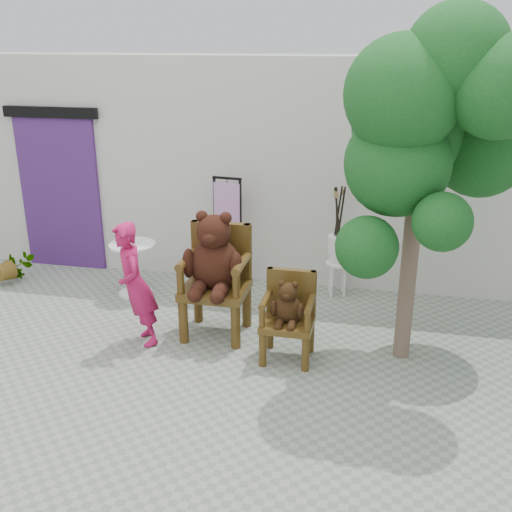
% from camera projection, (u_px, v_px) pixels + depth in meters
% --- Properties ---
extents(ground_plane, '(60.00, 60.00, 0.00)m').
position_uv_depth(ground_plane, '(213.00, 378.00, 6.01)').
color(ground_plane, gray).
rests_on(ground_plane, ground).
extents(back_wall, '(9.00, 1.00, 3.00)m').
position_uv_depth(back_wall, '(273.00, 168.00, 8.34)').
color(back_wall, beige).
rests_on(back_wall, ground).
extents(doorway, '(1.40, 0.11, 2.33)m').
position_uv_depth(doorway, '(60.00, 189.00, 8.57)').
color(doorway, '#482164').
rests_on(doorway, ground).
extents(chair_big, '(0.72, 0.77, 1.46)m').
position_uv_depth(chair_big, '(215.00, 265.00, 6.64)').
color(chair_big, '#3F2A0D').
rests_on(chair_big, ground).
extents(chair_small, '(0.54, 0.49, 0.94)m').
position_uv_depth(chair_small, '(288.00, 310.00, 6.22)').
color(chair_small, '#3F2A0D').
rests_on(chair_small, ground).
extents(person, '(0.57, 0.61, 1.41)m').
position_uv_depth(person, '(136.00, 285.00, 6.45)').
color(person, '#B71650').
rests_on(person, ground).
extents(cafe_table, '(0.60, 0.60, 0.70)m').
position_uv_depth(cafe_table, '(134.00, 263.00, 7.82)').
color(cafe_table, white).
rests_on(cafe_table, ground).
extents(display_stand, '(0.49, 0.40, 1.51)m').
position_uv_depth(display_stand, '(228.00, 245.00, 8.05)').
color(display_stand, black).
rests_on(display_stand, ground).
extents(stool_bucket, '(0.32, 0.32, 1.45)m').
position_uv_depth(stool_bucket, '(339.00, 249.00, 7.74)').
color(stool_bucket, white).
rests_on(stool_bucket, ground).
extents(tree, '(1.93, 2.00, 3.53)m').
position_uv_depth(tree, '(441.00, 130.00, 5.63)').
color(tree, brown).
rests_on(tree, ground).
extents(potted_plant, '(0.51, 0.47, 0.48)m').
position_uv_depth(potted_plant, '(13.00, 266.00, 8.27)').
color(potted_plant, '#0F3816').
rests_on(potted_plant, ground).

